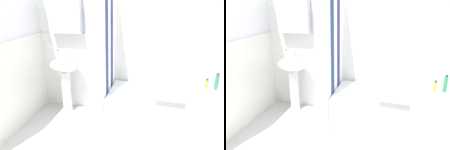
# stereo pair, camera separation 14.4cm
# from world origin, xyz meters

# --- Properties ---
(wall_back_tiled) EXTENTS (3.60, 0.18, 2.40)m
(wall_back_tiled) POSITION_xyz_m (-0.07, 1.26, 1.14)
(wall_back_tiled) COLOR white
(wall_back_tiled) RESTS_ON ground_plane
(sink) EXTENTS (0.44, 0.34, 0.86)m
(sink) POSITION_xyz_m (-1.09, 1.03, 0.63)
(sink) COLOR white
(sink) RESTS_ON ground_plane
(faucet) EXTENTS (0.03, 0.12, 0.12)m
(faucet) POSITION_xyz_m (-1.09, 1.11, 0.92)
(faucet) COLOR silver
(faucet) RESTS_ON sink
(soap_dispenser) EXTENTS (0.05, 0.05, 0.13)m
(soap_dispenser) POSITION_xyz_m (-1.18, 1.04, 0.92)
(soap_dispenser) COLOR white
(soap_dispenser) RESTS_ON sink
(toothbrush_cup) EXTENTS (0.07, 0.07, 0.09)m
(toothbrush_cup) POSITION_xyz_m (-0.99, 1.05, 0.91)
(toothbrush_cup) COLOR white
(toothbrush_cup) RESTS_ON sink
(bathtub) EXTENTS (1.51, 0.71, 0.52)m
(bathtub) POSITION_xyz_m (0.39, 0.86, 0.26)
(bathtub) COLOR white
(bathtub) RESTS_ON ground_plane
(shower_curtain) EXTENTS (0.01, 0.71, 2.00)m
(shower_curtain) POSITION_xyz_m (-0.37, 0.86, 1.00)
(shower_curtain) COLOR white
(shower_curtain) RESTS_ON ground_plane
(conditioner_bottle) EXTENTS (0.05, 0.05, 0.24)m
(conditioner_bottle) POSITION_xyz_m (1.05, 1.14, 0.63)
(conditioner_bottle) COLOR #2C7C56
(conditioner_bottle) RESTS_ON bathtub
(lotion_bottle) EXTENTS (0.04, 0.04, 0.15)m
(lotion_bottle) POSITION_xyz_m (0.93, 1.14, 0.59)
(lotion_bottle) COLOR gold
(lotion_bottle) RESTS_ON bathtub
(towel_folded) EXTENTS (0.35, 0.26, 0.07)m
(towel_folded) POSITION_xyz_m (0.43, 0.62, 0.55)
(towel_folded) COLOR gray
(towel_folded) RESTS_ON bathtub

